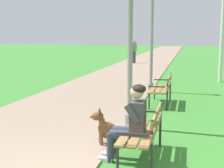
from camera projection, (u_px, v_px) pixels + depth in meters
paved_path at (152, 58)px, 27.48m from camera, size 3.68×60.00×0.04m
park_bench_near at (145, 129)px, 5.07m from camera, size 0.55×1.50×0.85m
park_bench_mid at (163, 87)px, 9.13m from camera, size 0.55×1.50×0.85m
person_seated_on_near_bench at (131, 120)px, 4.95m from camera, size 0.74×0.49×1.25m
dog_brown at (110, 132)px, 5.75m from camera, size 0.78×0.47×0.71m
lamp_post_near at (130, 20)px, 6.55m from camera, size 0.24×0.24×4.45m
lamp_post_mid at (152, 31)px, 11.02m from camera, size 0.24×0.24×4.14m
pedestrian_distant at (134, 52)px, 22.37m from camera, size 0.32×0.22×1.65m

